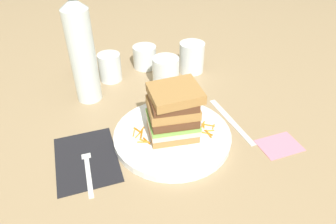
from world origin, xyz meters
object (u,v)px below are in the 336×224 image
at_px(empty_tumbler_0, 110,67).
at_px(empty_tumbler_1, 145,57).
at_px(knife, 232,122).
at_px(napkin_pink, 279,145).
at_px(sandwich, 173,112).
at_px(empty_tumbler_2, 192,57).
at_px(main_plate, 172,136).
at_px(fork, 87,165).
at_px(juice_glass, 166,74).
at_px(empty_tumbler_3, 82,62).
at_px(water_bottle, 82,51).
at_px(napkin_dark, 86,159).

relative_size(empty_tumbler_0, empty_tumbler_1, 1.11).
relative_size(knife, napkin_pink, 2.13).
bearing_deg(sandwich, empty_tumbler_2, 59.45).
distance_m(main_plate, empty_tumbler_1, 0.37).
relative_size(main_plate, knife, 1.38).
bearing_deg(fork, napkin_pink, -11.11).
relative_size(sandwich, knife, 0.63).
bearing_deg(empty_tumbler_0, main_plate, -75.64).
bearing_deg(napkin_pink, juice_glass, 115.75).
bearing_deg(sandwich, empty_tumbler_1, 84.01).
relative_size(empty_tumbler_2, empty_tumbler_3, 1.07).
distance_m(sandwich, empty_tumbler_0, 0.34).
bearing_deg(knife, fork, -175.57).
distance_m(water_bottle, empty_tumbler_0, 0.15).
bearing_deg(empty_tumbler_3, sandwich, -67.18).
xyz_separation_m(fork, juice_glass, (0.27, 0.25, 0.04)).
distance_m(napkin_dark, empty_tumbler_0, 0.35).
height_order(sandwich, napkin_dark, sandwich).
xyz_separation_m(napkin_dark, napkin_pink, (0.43, -0.11, -0.00)).
distance_m(water_bottle, empty_tumbler_2, 0.35).
bearing_deg(fork, water_bottle, 80.68).
height_order(napkin_dark, knife, same).
bearing_deg(napkin_pink, napkin_dark, 166.01).
bearing_deg(napkin_dark, knife, 0.98).
bearing_deg(empty_tumbler_1, fork, -121.85).
bearing_deg(juice_glass, fork, -136.67).
bearing_deg(water_bottle, empty_tumbler_2, 8.61).
distance_m(empty_tumbler_2, empty_tumbler_3, 0.34).
bearing_deg(empty_tumbler_2, sandwich, -120.55).
xyz_separation_m(sandwich, empty_tumbler_2, (0.17, 0.29, -0.03)).
distance_m(water_bottle, empty_tumbler_3, 0.17).
bearing_deg(empty_tumbler_2, empty_tumbler_0, 172.87).
bearing_deg(empty_tumbler_0, empty_tumbler_1, 19.48).
height_order(main_plate, empty_tumbler_1, empty_tumbler_1).
distance_m(fork, empty_tumbler_3, 0.41).
relative_size(empty_tumbler_0, empty_tumbler_3, 0.95).
distance_m(fork, knife, 0.37).
bearing_deg(napkin_dark, fork, -92.46).
height_order(napkin_dark, water_bottle, water_bottle).
relative_size(main_plate, empty_tumbler_0, 3.27).
relative_size(main_plate, empty_tumbler_3, 3.11).
relative_size(napkin_dark, fork, 1.08).
relative_size(main_plate, juice_glass, 3.00).
distance_m(knife, juice_glass, 0.25).
xyz_separation_m(main_plate, empty_tumbler_1, (0.04, 0.37, 0.03)).
bearing_deg(empty_tumbler_1, sandwich, -95.99).
bearing_deg(empty_tumbler_2, empty_tumbler_3, 165.04).
bearing_deg(napkin_dark, napkin_pink, -13.99).
distance_m(empty_tumbler_0, empty_tumbler_1, 0.13).
height_order(empty_tumbler_2, napkin_pink, empty_tumbler_2).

